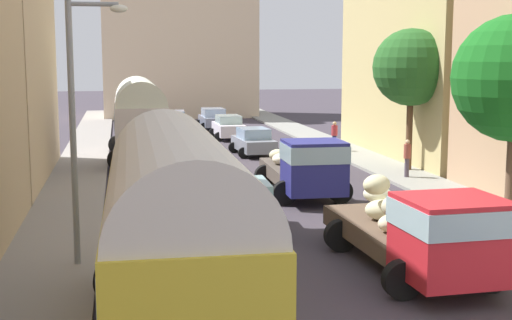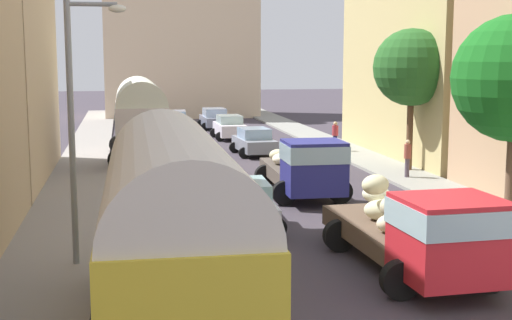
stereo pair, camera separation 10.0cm
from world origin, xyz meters
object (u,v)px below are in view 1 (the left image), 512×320
Objects in this scene: cargo_truck_0 at (423,230)px; car_0 at (254,142)px; cargo_truck_1 at (305,166)px; car_2 at (213,119)px; car_5 at (175,121)px; parked_bus_1 at (139,115)px; pedestrian_1 at (407,157)px; pedestrian_2 at (334,135)px; car_4 at (179,140)px; car_1 at (229,127)px; parked_bus_0 at (176,228)px; streetlamp_near at (80,114)px; car_3 at (245,204)px.

car_0 is (0.00, 22.40, -0.49)m from cargo_truck_0.
cargo_truck_1 is 12.16m from car_0.
cargo_truck_0 is 22.40m from car_0.
car_5 is (-3.01, -1.75, 0.02)m from car_2.
parked_bus_1 is 5.34× the size of pedestrian_1.
pedestrian_2 is at bearing 68.08° from cargo_truck_1.
car_2 reaches higher than car_4.
car_0 is 1.01× the size of car_1.
cargo_truck_0 is (6.21, 2.95, -1.07)m from parked_bus_0.
streetlamp_near is (-4.81, -32.60, 3.21)m from car_5.
cargo_truck_1 reaches higher than car_0.
cargo_truck_1 reaches higher than pedestrian_2.
parked_bus_1 is at bearing -175.99° from pedestrian_2.
car_5 is 23.37m from pedestrian_1.
car_2 is 0.99× the size of car_4.
parked_bus_0 is 14.52m from cargo_truck_1.
car_1 is at bearing 107.70° from pedestrian_1.
car_3 reaches higher than car_0.
car_3 is 2.35× the size of pedestrian_1.
pedestrian_1 is at bearing 40.76° from car_3.
car_2 is at bearing 91.37° from car_0.
car_4 is at bearing 169.46° from pedestrian_2.
pedestrian_1 is (11.36, -8.28, -1.32)m from parked_bus_1.
car_0 is (0.26, 12.15, -0.49)m from cargo_truck_1.
car_4 is at bearing -105.64° from car_2.
car_3 is at bearing -101.57° from car_0.
car_3 is (-3.15, -24.19, -0.02)m from car_1.
parked_bus_1 is 19.29m from streetlamp_near.
car_1 reaches higher than car_4.
cargo_truck_1 is (5.94, -11.36, -1.12)m from parked_bus_1.
car_0 reaches higher than car_4.
parked_bus_0 is at bearing -70.29° from streetlamp_near.
parked_bus_0 is at bearing -90.04° from parked_bus_1.
parked_bus_0 is 27.05m from car_4.
car_2 is 35.38m from streetlamp_near.
car_2 is 2.28× the size of pedestrian_2.
car_5 is (-3.09, 24.84, -0.46)m from cargo_truck_1.
parked_bus_1 reaches higher than car_1.
parked_bus_0 is 1.29× the size of streetlamp_near.
parked_bus_1 is at bearing 117.58° from cargo_truck_1.
pedestrian_1 reaches higher than car_5.
car_3 is at bearing -139.24° from pedestrian_1.
pedestrian_2 is (8.57, -1.59, 0.26)m from car_4.
car_5 is at bearing -149.82° from car_2.
cargo_truck_0 reaches higher than car_1.
pedestrian_2 is at bearing -0.32° from car_0.
car_4 is 0.60× the size of streetlamp_near.
cargo_truck_0 reaches higher than car_2.
car_4 is (-3.95, 23.97, -0.48)m from cargo_truck_0.
cargo_truck_1 is at bearing -89.82° from car_2.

